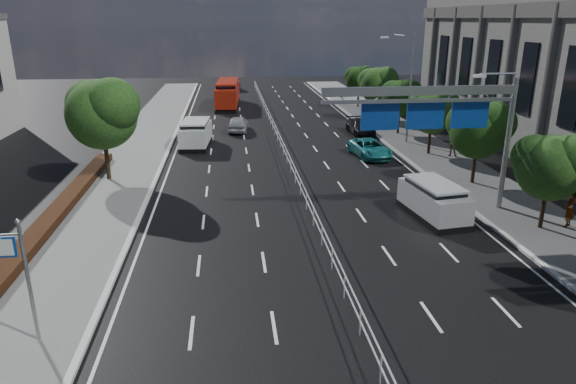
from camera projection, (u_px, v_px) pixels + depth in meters
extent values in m
plane|color=black|center=(354.00, 322.00, 17.91)|extent=(160.00, 160.00, 0.00)
cube|color=slate|center=(7.00, 343.00, 16.63)|extent=(5.00, 140.00, 0.14)
cube|color=silver|center=(87.00, 338.00, 16.90)|extent=(0.25, 140.00, 0.15)
cube|color=silver|center=(284.00, 145.00, 38.76)|extent=(0.05, 85.00, 0.05)
cube|color=silver|center=(284.00, 151.00, 38.90)|extent=(0.05, 85.00, 0.05)
cube|color=black|center=(9.00, 267.00, 21.05)|extent=(1.00, 36.00, 0.44)
cylinder|color=gray|center=(29.00, 286.00, 16.09)|extent=(0.12, 0.12, 4.20)
sphere|color=gray|center=(18.00, 222.00, 15.40)|extent=(0.18, 0.18, 0.18)
cylinder|color=gray|center=(1.00, 235.00, 15.47)|extent=(1.30, 0.07, 0.07)
cylinder|color=gray|center=(507.00, 146.00, 27.32)|extent=(0.28, 0.28, 7.20)
cube|color=gray|center=(421.00, 91.00, 25.81)|extent=(10.20, 0.25, 0.45)
cube|color=gray|center=(420.00, 101.00, 25.97)|extent=(10.20, 0.18, 0.18)
cylinder|color=gray|center=(499.00, 74.00, 25.99)|extent=(2.00, 0.10, 0.10)
cube|color=silver|center=(480.00, 76.00, 25.91)|extent=(0.60, 0.25, 0.15)
cube|color=navy|center=(470.00, 115.00, 26.70)|extent=(2.00, 0.08, 1.40)
cube|color=white|center=(469.00, 115.00, 26.75)|extent=(1.80, 0.02, 1.20)
cube|color=navy|center=(425.00, 116.00, 26.44)|extent=(2.00, 0.08, 1.40)
cube|color=white|center=(425.00, 115.00, 26.49)|extent=(1.80, 0.02, 1.20)
cube|color=navy|center=(380.00, 117.00, 26.18)|extent=(2.00, 0.08, 1.40)
cube|color=white|center=(380.00, 116.00, 26.22)|extent=(1.80, 0.02, 1.20)
cylinder|color=gray|center=(410.00, 90.00, 42.10)|extent=(0.16, 0.16, 9.00)
cylinder|color=gray|center=(400.00, 35.00, 40.59)|extent=(0.10, 2.40, 0.10)
cube|color=silver|center=(385.00, 37.00, 40.51)|extent=(0.60, 0.25, 0.15)
cube|color=#4C4947|center=(517.00, 11.00, 37.05)|extent=(0.40, 36.00, 1.00)
cylinder|color=black|center=(107.00, 155.00, 32.97)|extent=(0.28, 0.28, 3.50)
sphere|color=#143B13|center=(102.00, 115.00, 32.14)|extent=(4.40, 4.40, 4.40)
sphere|color=#143B13|center=(113.00, 105.00, 31.39)|extent=(3.30, 3.30, 3.30)
sphere|color=#143B13|center=(91.00, 104.00, 32.50)|extent=(3.08, 3.08, 3.08)
cylinder|color=black|center=(543.00, 205.00, 25.30)|extent=(0.21, 0.21, 2.60)
sphere|color=#143B13|center=(550.00, 168.00, 24.68)|extent=(3.20, 3.20, 3.20)
sphere|color=#143B13|center=(570.00, 160.00, 24.13)|extent=(2.40, 2.40, 2.40)
sphere|color=#143B13|center=(535.00, 157.00, 24.94)|extent=(2.24, 2.24, 2.24)
cylinder|color=black|center=(474.00, 163.00, 32.32)|extent=(0.22, 0.22, 2.80)
sphere|color=black|center=(478.00, 131.00, 31.66)|extent=(3.50, 3.50, 3.50)
sphere|color=black|center=(494.00, 123.00, 31.06)|extent=(2.62, 2.62, 2.62)
sphere|color=black|center=(466.00, 122.00, 31.94)|extent=(2.45, 2.45, 2.45)
cylinder|color=black|center=(430.00, 138.00, 39.39)|extent=(0.22, 0.22, 2.70)
sphere|color=#143B13|center=(432.00, 112.00, 38.75)|extent=(3.30, 3.30, 3.30)
sphere|color=#143B13|center=(444.00, 106.00, 38.19)|extent=(2.48, 2.48, 2.47)
sphere|color=#143B13|center=(423.00, 105.00, 39.02)|extent=(2.31, 2.31, 2.31)
cylinder|color=black|center=(399.00, 120.00, 46.46)|extent=(0.21, 0.21, 2.65)
sphere|color=black|center=(400.00, 98.00, 45.83)|extent=(3.20, 3.20, 3.20)
sphere|color=black|center=(409.00, 93.00, 45.28)|extent=(2.40, 2.40, 2.40)
sphere|color=black|center=(393.00, 93.00, 46.08)|extent=(2.24, 2.24, 2.24)
cylinder|color=black|center=(376.00, 106.00, 53.48)|extent=(0.23, 0.23, 2.85)
sphere|color=#143B13|center=(377.00, 85.00, 52.81)|extent=(3.60, 3.60, 3.60)
sphere|color=#143B13|center=(386.00, 80.00, 52.19)|extent=(2.70, 2.70, 2.70)
sphere|color=#143B13|center=(370.00, 80.00, 53.10)|extent=(2.52, 2.52, 2.52)
cylinder|color=black|center=(358.00, 97.00, 60.58)|extent=(0.21, 0.21, 2.60)
sphere|color=black|center=(359.00, 80.00, 59.96)|extent=(3.10, 3.10, 3.10)
sphere|color=black|center=(365.00, 76.00, 59.43)|extent=(2.32, 2.33, 2.32)
sphere|color=black|center=(354.00, 76.00, 60.21)|extent=(2.17, 2.17, 2.17)
cube|color=black|center=(196.00, 144.00, 42.43)|extent=(2.56, 5.16, 0.36)
cube|color=silver|center=(196.00, 134.00, 42.16)|extent=(2.51, 5.06, 1.48)
cube|color=black|center=(195.00, 125.00, 41.92)|extent=(2.23, 3.68, 0.65)
cube|color=silver|center=(195.00, 121.00, 41.82)|extent=(2.33, 3.98, 0.13)
cylinder|color=black|center=(182.00, 147.00, 40.81)|extent=(0.37, 0.76, 0.74)
cylinder|color=black|center=(205.00, 147.00, 40.87)|extent=(0.37, 0.76, 0.74)
cylinder|color=black|center=(188.00, 138.00, 43.88)|extent=(0.37, 0.76, 0.74)
cylinder|color=black|center=(209.00, 138.00, 43.94)|extent=(0.37, 0.76, 0.74)
cube|color=black|center=(228.00, 105.00, 61.80)|extent=(3.09, 10.40, 0.31)
cube|color=maroon|center=(228.00, 94.00, 61.38)|extent=(3.03, 10.20, 2.09)
cube|color=black|center=(228.00, 85.00, 61.05)|extent=(2.66, 7.37, 0.92)
cube|color=maroon|center=(227.00, 81.00, 60.90)|extent=(2.79, 7.98, 0.18)
cylinder|color=black|center=(218.00, 108.00, 58.56)|extent=(0.31, 0.65, 0.63)
cylinder|color=black|center=(235.00, 108.00, 58.66)|extent=(0.31, 0.65, 0.63)
cylinder|color=black|center=(222.00, 100.00, 64.84)|extent=(0.31, 0.65, 0.63)
cylinder|color=black|center=(238.00, 100.00, 64.94)|extent=(0.31, 0.65, 0.63)
imported|color=#999BA0|center=(238.00, 124.00, 47.93)|extent=(2.19, 4.45, 1.46)
imported|color=black|center=(233.00, 85.00, 76.08)|extent=(1.96, 4.70, 1.51)
cube|color=black|center=(432.00, 214.00, 27.30)|extent=(2.60, 4.91, 0.32)
cube|color=#97999D|center=(434.00, 201.00, 27.05)|extent=(2.54, 4.81, 1.32)
cube|color=black|center=(435.00, 189.00, 26.83)|extent=(2.22, 3.52, 0.58)
cube|color=#97999D|center=(435.00, 184.00, 26.74)|extent=(2.33, 3.80, 0.12)
cylinder|color=black|center=(433.00, 223.00, 25.66)|extent=(0.37, 0.69, 0.66)
cylinder|color=black|center=(462.00, 220.00, 26.04)|extent=(0.37, 0.69, 0.66)
cylinder|color=black|center=(405.00, 203.00, 28.44)|extent=(0.37, 0.69, 0.66)
cylinder|color=black|center=(432.00, 201.00, 28.82)|extent=(0.37, 0.69, 0.66)
imported|color=#197174|center=(370.00, 148.00, 39.10)|extent=(2.76, 5.00, 1.33)
imported|color=black|center=(360.00, 127.00, 46.77)|extent=(2.07, 4.68, 1.33)
imported|color=gray|center=(570.00, 209.00, 25.46)|extent=(0.80, 0.78, 1.86)
imported|color=gray|center=(452.00, 145.00, 38.82)|extent=(1.00, 0.90, 1.69)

